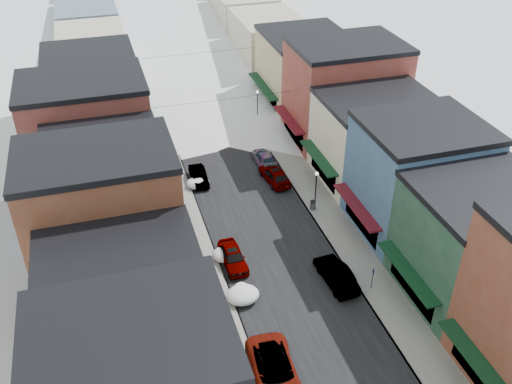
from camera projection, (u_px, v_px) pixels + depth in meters
road at (189, 84)px, 81.32m from camera, size 10.00×160.00×0.01m
sidewalk_left at (143, 89)px, 79.70m from camera, size 3.20×160.00×0.15m
sidewalk_right at (234, 78)px, 82.86m from camera, size 3.20×160.00×0.15m
curb_left at (154, 88)px, 80.07m from camera, size 0.10×160.00×0.15m
curb_right at (223, 80)px, 82.49m from camera, size 0.10×160.00×0.15m
bldg_l_cream at (126, 309)px, 37.57m from camera, size 11.30×8.20×9.50m
bldg_l_brick_near at (106, 223)px, 43.02m from camera, size 12.30×8.20×12.50m
bldg_l_grayblue at (107, 184)px, 50.90m from camera, size 11.30×9.20×9.00m
bldg_l_brick_far at (89, 131)px, 57.31m from camera, size 13.30×9.20×11.00m
bldg_l_tan at (94, 95)px, 65.82m from camera, size 11.30×11.20×10.00m
bldg_r_green at (476, 242)px, 43.48m from camera, size 11.30×9.20×9.50m
bldg_r_blue at (417, 177)px, 50.40m from camera, size 11.30×9.20×10.50m
bldg_r_cream at (375, 138)px, 58.13m from camera, size 12.30×9.20×9.00m
bldg_r_brick_far at (344, 92)px, 64.75m from camera, size 13.30×9.20×11.50m
bldg_r_tan at (304, 70)px, 73.06m from camera, size 11.30×11.20×9.50m
distant_blocks at (162, 12)px, 97.50m from camera, size 34.00×55.00×8.00m
overhead_cables at (206, 75)px, 67.91m from camera, size 16.40×15.04×0.04m
car_white_suv at (275, 372)px, 38.12m from camera, size 3.34×6.55×1.77m
car_silver_sedan at (233, 257)px, 48.22m from camera, size 1.96×4.63×1.56m
car_dark_hatch at (199, 176)px, 59.21m from camera, size 1.48×4.21×1.38m
car_silver_wagon at (169, 109)px, 72.53m from camera, size 2.66×5.86×1.66m
car_green_sedan at (336, 274)px, 46.27m from camera, size 2.13×5.23×1.69m
car_gray_suv at (275, 175)px, 59.15m from camera, size 2.50×5.05×1.65m
car_black_sedan at (264, 158)px, 62.31m from camera, size 2.07×4.85×1.39m
car_lane_silver at (184, 100)px, 74.87m from camera, size 2.07×4.63×1.55m
car_lane_white at (200, 71)px, 83.34m from camera, size 2.78×5.84×1.61m
parking_sign at (373, 277)px, 45.27m from camera, size 0.06×0.28×2.06m
trash_can at (313, 205)px, 54.90m from camera, size 0.55×0.55×0.93m
streetlamp_near at (316, 186)px, 53.80m from camera, size 0.35×0.35×4.15m
streetlamp_far at (257, 102)px, 69.72m from camera, size 0.34×0.34×4.07m
snow_pile_near at (243, 294)px, 44.80m from camera, size 2.63×2.82×1.11m
snow_pile_mid at (226, 253)px, 49.04m from camera, size 2.43×2.69×1.03m
snow_pile_far at (198, 182)px, 58.56m from camera, size 2.38×2.66×1.01m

